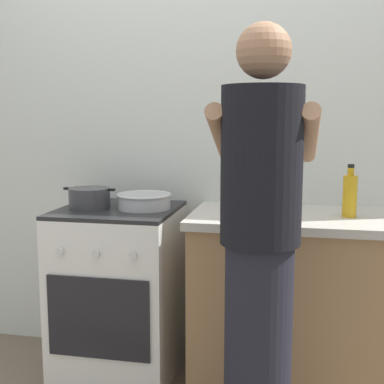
% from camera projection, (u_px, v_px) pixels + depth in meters
% --- Properties ---
extents(back_wall, '(3.20, 0.10, 2.50)m').
position_uv_depth(back_wall, '(232.00, 139.00, 2.82)').
color(back_wall, silver).
rests_on(back_wall, ground).
extents(countertop, '(1.00, 0.60, 0.90)m').
position_uv_depth(countertop, '(292.00, 303.00, 2.53)').
color(countertop, '#99724C').
rests_on(countertop, ground).
extents(stove_range, '(0.60, 0.62, 0.90)m').
position_uv_depth(stove_range, '(119.00, 291.00, 2.70)').
color(stove_range, white).
rests_on(stove_range, ground).
extents(pot, '(0.28, 0.21, 0.11)m').
position_uv_depth(pot, '(89.00, 198.00, 2.62)').
color(pot, '#38383D').
rests_on(pot, stove_range).
extents(mixing_bowl, '(0.29, 0.29, 0.08)m').
position_uv_depth(mixing_bowl, '(144.00, 200.00, 2.61)').
color(mixing_bowl, '#B7B7BC').
rests_on(mixing_bowl, stove_range).
extents(utensil_crock, '(0.10, 0.10, 0.32)m').
position_uv_depth(utensil_crock, '(252.00, 188.00, 2.68)').
color(utensil_crock, silver).
rests_on(utensil_crock, countertop).
extents(spice_bottle, '(0.04, 0.04, 0.09)m').
position_uv_depth(spice_bottle, '(289.00, 204.00, 2.48)').
color(spice_bottle, silver).
rests_on(spice_bottle, countertop).
extents(oil_bottle, '(0.07, 0.07, 0.25)m').
position_uv_depth(oil_bottle, '(350.00, 195.00, 2.39)').
color(oil_bottle, gold).
rests_on(oil_bottle, countertop).
extents(person, '(0.41, 0.50, 1.70)m').
position_uv_depth(person, '(260.00, 253.00, 1.91)').
color(person, black).
rests_on(person, ground).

